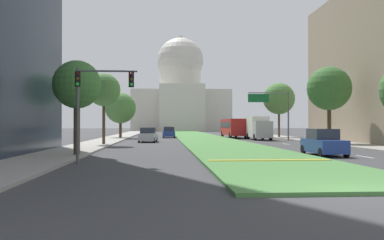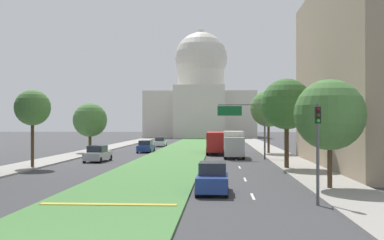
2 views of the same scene
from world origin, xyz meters
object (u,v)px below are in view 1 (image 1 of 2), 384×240
(street_tree_right_far, at_px, (279,99))
(sedan_lead_stopped, at_px, (323,143))
(city_bus, at_px, (233,127))
(street_tree_left_mid, at_px, (104,90))
(street_tree_left_far, at_px, (120,108))
(street_tree_right_mid, at_px, (329,89))
(sedan_distant, at_px, (169,133))
(overhead_guide_sign, at_px, (273,105))
(traffic_light_near_left, at_px, (94,94))
(sedan_far_horizon, at_px, (168,131))
(sedan_midblock, at_px, (148,135))
(capitol_building, at_px, (180,95))
(box_truck_delivery, at_px, (259,128))
(street_tree_left_near, at_px, (77,85))

(street_tree_right_far, distance_m, sedan_lead_stopped, 37.09)
(sedan_lead_stopped, xyz_separation_m, city_bus, (-0.00, 37.07, 0.92))
(street_tree_left_mid, relative_size, street_tree_left_far, 1.05)
(street_tree_right_mid, relative_size, sedan_distant, 1.77)
(overhead_guide_sign, distance_m, street_tree_right_mid, 11.98)
(traffic_light_near_left, bearing_deg, sedan_far_horizon, 85.50)
(overhead_guide_sign, xyz_separation_m, sedan_distant, (-13.60, 12.06, -3.84))
(overhead_guide_sign, bearing_deg, sedan_midblock, -165.78)
(capitol_building, relative_size, street_tree_left_mid, 4.39)
(sedan_lead_stopped, bearing_deg, sedan_distant, 104.60)
(sedan_midblock, bearing_deg, capitol_building, 85.16)
(street_tree_left_far, distance_m, box_truck_delivery, 21.15)
(traffic_light_near_left, xyz_separation_m, box_truck_delivery, (16.89, 33.80, -2.12))
(street_tree_left_far, bearing_deg, sedan_lead_stopped, -64.25)
(street_tree_left_mid, relative_size, street_tree_right_far, 0.85)
(capitol_building, xyz_separation_m, sedan_lead_stopped, (5.11, -113.08, -11.00))
(overhead_guide_sign, distance_m, box_truck_delivery, 3.93)
(street_tree_right_mid, xyz_separation_m, sedan_distant, (-16.54, 23.60, -5.09))
(overhead_guide_sign, height_order, street_tree_left_near, overhead_guide_sign)
(street_tree_left_near, distance_m, street_tree_left_far, 36.02)
(sedan_far_horizon, bearing_deg, sedan_distant, -90.04)
(traffic_light_near_left, xyz_separation_m, street_tree_right_mid, (21.28, 20.12, 2.10))
(street_tree_left_far, relative_size, sedan_lead_stopped, 1.53)
(street_tree_left_near, xyz_separation_m, street_tree_left_mid, (-0.25, 14.62, 0.86))
(sedan_far_horizon, bearing_deg, sedan_lead_stopped, -79.70)
(overhead_guide_sign, xyz_separation_m, street_tree_left_mid, (-20.55, -11.74, 0.95))
(street_tree_left_mid, height_order, sedan_far_horizon, street_tree_left_mid)
(street_tree_right_mid, relative_size, city_bus, 0.75)
(traffic_light_near_left, distance_m, sedan_far_horizon, 60.60)
(box_truck_delivery, height_order, city_bus, box_truck_delivery)
(capitol_building, distance_m, traffic_light_near_left, 118.90)
(street_tree_left_far, bearing_deg, street_tree_left_near, -88.88)
(capitol_building, relative_size, street_tree_right_far, 3.73)
(street_tree_left_near, height_order, street_tree_right_mid, street_tree_right_mid)
(sedan_lead_stopped, bearing_deg, sedan_far_horizon, 100.30)
(overhead_guide_sign, distance_m, street_tree_right_far, 10.24)
(sedan_distant, bearing_deg, street_tree_left_near, -99.88)
(sedan_midblock, bearing_deg, city_bus, 48.99)
(sedan_lead_stopped, height_order, box_truck_delivery, box_truck_delivery)
(traffic_light_near_left, distance_m, sedan_distant, 44.08)
(traffic_light_near_left, distance_m, street_tree_left_near, 5.73)
(street_tree_left_near, relative_size, sedan_midblock, 1.34)
(traffic_light_near_left, distance_m, city_bus, 44.79)
(street_tree_right_far, relative_size, sedan_far_horizon, 1.91)
(street_tree_left_far, distance_m, sedan_lead_stopped, 40.33)
(street_tree_left_near, height_order, sedan_lead_stopped, street_tree_left_near)
(street_tree_left_mid, height_order, sedan_midblock, street_tree_left_mid)
(overhead_guide_sign, height_order, box_truck_delivery, overhead_guide_sign)
(overhead_guide_sign, relative_size, box_truck_delivery, 1.02)
(street_tree_left_near, bearing_deg, sedan_midblock, 79.91)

